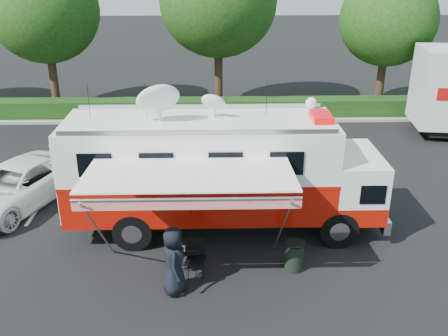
{
  "coord_description": "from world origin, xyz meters",
  "views": [
    {
      "loc": [
        -0.35,
        -14.11,
        8.21
      ],
      "look_at": [
        0.0,
        0.5,
        1.9
      ],
      "focal_mm": 40.0,
      "sensor_mm": 36.0,
      "label": 1
    }
  ],
  "objects_px": {
    "folding_table": "(183,251)",
    "trash_bin": "(294,256)",
    "white_suv": "(19,205)",
    "command_truck": "(222,171)"
  },
  "relations": [
    {
      "from": "command_truck",
      "to": "white_suv",
      "type": "height_order",
      "value": "command_truck"
    },
    {
      "from": "white_suv",
      "to": "folding_table",
      "type": "height_order",
      "value": "white_suv"
    },
    {
      "from": "folding_table",
      "to": "white_suv",
      "type": "bearing_deg",
      "value": 145.33
    },
    {
      "from": "folding_table",
      "to": "trash_bin",
      "type": "distance_m",
      "value": 3.11
    },
    {
      "from": "command_truck",
      "to": "trash_bin",
      "type": "distance_m",
      "value": 3.45
    },
    {
      "from": "white_suv",
      "to": "folding_table",
      "type": "xyz_separation_m",
      "value": [
        6.05,
        -4.19,
        0.68
      ]
    },
    {
      "from": "folding_table",
      "to": "trash_bin",
      "type": "bearing_deg",
      "value": 1.09
    },
    {
      "from": "command_truck",
      "to": "white_suv",
      "type": "bearing_deg",
      "value": 166.04
    },
    {
      "from": "command_truck",
      "to": "white_suv",
      "type": "distance_m",
      "value": 7.66
    },
    {
      "from": "command_truck",
      "to": "folding_table",
      "type": "distance_m",
      "value": 2.96
    }
  ]
}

